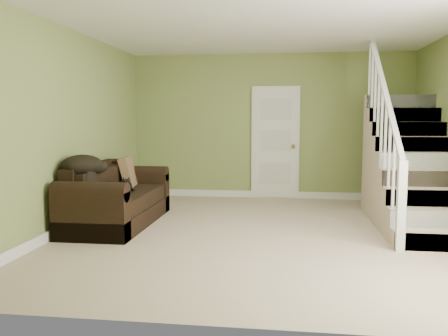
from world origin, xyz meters
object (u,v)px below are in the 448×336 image
(side_table, at_px, (126,194))
(banana, at_px, (117,193))
(cat, at_px, (125,186))
(sofa, at_px, (115,201))

(side_table, distance_m, banana, 1.21)
(cat, xyz_separation_m, banana, (-0.02, -0.24, -0.06))
(sofa, relative_size, side_table, 2.74)
(cat, relative_size, banana, 2.28)
(sofa, height_order, banana, sofa)
(sofa, distance_m, banana, 0.36)
(side_table, distance_m, cat, 1.01)
(cat, height_order, banana, cat)
(cat, bearing_deg, side_table, 84.86)
(side_table, xyz_separation_m, cat, (0.32, -0.92, 0.26))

